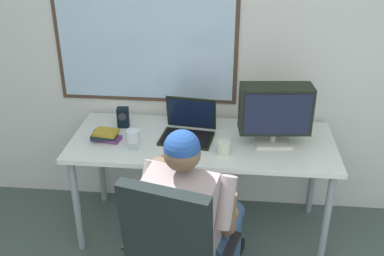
{
  "coord_description": "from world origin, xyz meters",
  "views": [
    {
      "loc": [
        -0.11,
        -0.55,
        2.22
      ],
      "look_at": [
        -0.33,
        1.76,
        1.05
      ],
      "focal_mm": 42.39,
      "sensor_mm": 36.0,
      "label": 1
    }
  ],
  "objects_px": {
    "desk": "(202,149)",
    "person_seated": "(192,212)",
    "office_chair": "(175,251)",
    "coffee_mug": "(224,148)",
    "crt_monitor": "(275,110)",
    "wine_glass": "(133,137)",
    "desk_speaker": "(123,117)",
    "laptop": "(189,127)",
    "book_stack": "(106,135)"
  },
  "relations": [
    {
      "from": "wine_glass",
      "to": "book_stack",
      "type": "xyz_separation_m",
      "value": [
        -0.22,
        0.12,
        -0.06
      ]
    },
    {
      "from": "office_chair",
      "to": "laptop",
      "type": "height_order",
      "value": "office_chair"
    },
    {
      "from": "office_chair",
      "to": "laptop",
      "type": "relative_size",
      "value": 2.73
    },
    {
      "from": "person_seated",
      "to": "desk",
      "type": "bearing_deg",
      "value": 88.94
    },
    {
      "from": "desk",
      "to": "crt_monitor",
      "type": "bearing_deg",
      "value": -0.1
    },
    {
      "from": "office_chair",
      "to": "laptop",
      "type": "xyz_separation_m",
      "value": [
        -0.03,
        0.96,
        0.25
      ]
    },
    {
      "from": "person_seated",
      "to": "book_stack",
      "type": "xyz_separation_m",
      "value": [
        -0.64,
        0.56,
        0.17
      ]
    },
    {
      "from": "laptop",
      "to": "wine_glass",
      "type": "xyz_separation_m",
      "value": [
        -0.33,
        -0.25,
        0.03
      ]
    },
    {
      "from": "desk",
      "to": "desk_speaker",
      "type": "xyz_separation_m",
      "value": [
        -0.58,
        0.15,
        0.14
      ]
    },
    {
      "from": "office_chair",
      "to": "desk_speaker",
      "type": "height_order",
      "value": "office_chair"
    },
    {
      "from": "crt_monitor",
      "to": "book_stack",
      "type": "height_order",
      "value": "crt_monitor"
    },
    {
      "from": "desk",
      "to": "book_stack",
      "type": "bearing_deg",
      "value": -174.09
    },
    {
      "from": "office_chair",
      "to": "book_stack",
      "type": "distance_m",
      "value": 1.04
    },
    {
      "from": "desk",
      "to": "person_seated",
      "type": "bearing_deg",
      "value": -91.06
    },
    {
      "from": "desk_speaker",
      "to": "coffee_mug",
      "type": "bearing_deg",
      "value": -24.02
    },
    {
      "from": "desk",
      "to": "office_chair",
      "type": "xyz_separation_m",
      "value": [
        -0.08,
        -0.9,
        -0.12
      ]
    },
    {
      "from": "laptop",
      "to": "desk_speaker",
      "type": "xyz_separation_m",
      "value": [
        -0.48,
        0.09,
        0.01
      ]
    },
    {
      "from": "office_chair",
      "to": "desk",
      "type": "bearing_deg",
      "value": 85.22
    },
    {
      "from": "laptop",
      "to": "coffee_mug",
      "type": "height_order",
      "value": "laptop"
    },
    {
      "from": "person_seated",
      "to": "coffee_mug",
      "type": "height_order",
      "value": "person_seated"
    },
    {
      "from": "person_seated",
      "to": "coffee_mug",
      "type": "distance_m",
      "value": 0.51
    },
    {
      "from": "desk",
      "to": "person_seated",
      "type": "xyz_separation_m",
      "value": [
        -0.01,
        -0.63,
        -0.07
      ]
    },
    {
      "from": "person_seated",
      "to": "laptop",
      "type": "relative_size",
      "value": 3.17
    },
    {
      "from": "crt_monitor",
      "to": "wine_glass",
      "type": "distance_m",
      "value": 0.94
    },
    {
      "from": "book_stack",
      "to": "coffee_mug",
      "type": "relative_size",
      "value": 2.3
    },
    {
      "from": "crt_monitor",
      "to": "coffee_mug",
      "type": "xyz_separation_m",
      "value": [
        -0.32,
        -0.18,
        -0.2
      ]
    },
    {
      "from": "person_seated",
      "to": "crt_monitor",
      "type": "xyz_separation_m",
      "value": [
        0.48,
        0.63,
        0.38
      ]
    },
    {
      "from": "coffee_mug",
      "to": "person_seated",
      "type": "bearing_deg",
      "value": -109.5
    },
    {
      "from": "person_seated",
      "to": "wine_glass",
      "type": "height_order",
      "value": "person_seated"
    },
    {
      "from": "person_seated",
      "to": "coffee_mug",
      "type": "relative_size",
      "value": 13.47
    },
    {
      "from": "laptop",
      "to": "book_stack",
      "type": "relative_size",
      "value": 1.85
    },
    {
      "from": "wine_glass",
      "to": "desk_speaker",
      "type": "relative_size",
      "value": 1.01
    },
    {
      "from": "office_chair",
      "to": "crt_monitor",
      "type": "relative_size",
      "value": 2.18
    },
    {
      "from": "book_stack",
      "to": "coffee_mug",
      "type": "xyz_separation_m",
      "value": [
        0.8,
        -0.11,
        0.01
      ]
    },
    {
      "from": "crt_monitor",
      "to": "wine_glass",
      "type": "bearing_deg",
      "value": -168.34
    },
    {
      "from": "person_seated",
      "to": "book_stack",
      "type": "distance_m",
      "value": 0.87
    },
    {
      "from": "laptop",
      "to": "desk_speaker",
      "type": "distance_m",
      "value": 0.49
    },
    {
      "from": "office_chair",
      "to": "coffee_mug",
      "type": "xyz_separation_m",
      "value": [
        0.22,
        0.72,
        0.23
      ]
    },
    {
      "from": "desk",
      "to": "laptop",
      "type": "bearing_deg",
      "value": 150.07
    },
    {
      "from": "desk_speaker",
      "to": "book_stack",
      "type": "distance_m",
      "value": 0.23
    },
    {
      "from": "office_chair",
      "to": "crt_monitor",
      "type": "xyz_separation_m",
      "value": [
        0.55,
        0.9,
        0.43
      ]
    },
    {
      "from": "desk",
      "to": "coffee_mug",
      "type": "bearing_deg",
      "value": -50.18
    },
    {
      "from": "book_stack",
      "to": "coffee_mug",
      "type": "bearing_deg",
      "value": -7.84
    },
    {
      "from": "person_seated",
      "to": "book_stack",
      "type": "bearing_deg",
      "value": 138.74
    },
    {
      "from": "book_stack",
      "to": "laptop",
      "type": "bearing_deg",
      "value": 12.82
    },
    {
      "from": "person_seated",
      "to": "desk_speaker",
      "type": "xyz_separation_m",
      "value": [
        -0.57,
        0.78,
        0.21
      ]
    },
    {
      "from": "book_stack",
      "to": "desk",
      "type": "bearing_deg",
      "value": 5.91
    },
    {
      "from": "person_seated",
      "to": "crt_monitor",
      "type": "relative_size",
      "value": 2.54
    },
    {
      "from": "desk_speaker",
      "to": "desk",
      "type": "bearing_deg",
      "value": -14.2
    },
    {
      "from": "wine_glass",
      "to": "book_stack",
      "type": "distance_m",
      "value": 0.26
    }
  ]
}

